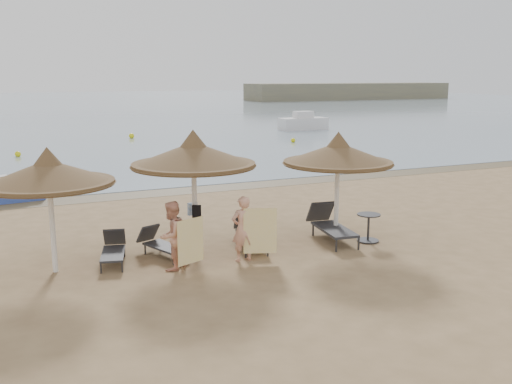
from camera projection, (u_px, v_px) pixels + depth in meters
ground at (237, 267)px, 13.60m from camera, size 160.00×160.00×0.00m
sea at (38, 106)px, 85.31m from camera, size 200.00×140.00×0.03m
wet_sand_strip at (146, 193)px, 22.02m from camera, size 200.00×1.60×0.01m
palapa_left at (48, 173)px, 12.81m from camera, size 2.95×2.95×2.93m
palapa_center at (193, 155)px, 14.36m from camera, size 3.19×3.19×3.16m
palapa_right at (338, 154)px, 15.48m from camera, size 3.03×3.03×3.00m
lounger_far_left at (113, 249)px, 13.96m from camera, size 0.88×1.67×0.71m
lounger_near_left at (160, 243)px, 14.45m from camera, size 1.06×1.66×0.71m
lounger_near_right at (250, 232)px, 15.24m from camera, size 1.02×1.97×0.84m
lounger_far_right at (330, 224)px, 15.84m from camera, size 0.98×2.20×0.95m
side_table at (368, 229)px, 15.63m from camera, size 0.64×0.64×0.77m
person_left at (171, 230)px, 13.26m from camera, size 1.03×1.00×1.90m
person_right at (243, 224)px, 13.88m from camera, size 0.90×0.61×1.89m
towel_left at (191, 241)px, 13.13m from camera, size 0.72×0.31×1.07m
towel_right at (260, 231)px, 13.83m from camera, size 0.77×0.29×1.14m
bag_patterned at (193, 209)px, 14.81m from camera, size 0.27×0.15×0.33m
bag_dark at (197, 211)px, 14.50m from camera, size 0.24×0.15×0.32m
pedal_boat at (13, 191)px, 20.76m from camera, size 2.11×1.42×0.92m
buoy_left at (18, 154)px, 31.81m from camera, size 0.33×0.33×0.33m
buoy_mid at (132, 136)px, 41.12m from camera, size 0.38×0.38×0.38m
buoy_right at (293, 140)px, 38.62m from camera, size 0.31×0.31×0.31m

